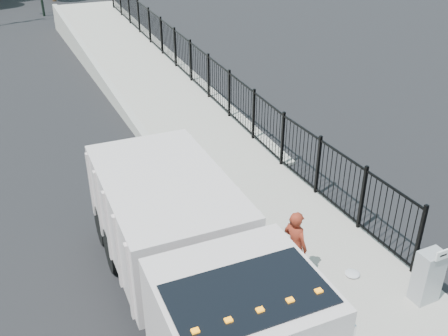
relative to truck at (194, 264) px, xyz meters
name	(u,v)px	position (x,y,z in m)	size (l,w,h in m)	color
ground	(239,267)	(1.63, 1.25, -1.57)	(120.00, 120.00, 0.00)	black
sidewalk	(356,294)	(3.55, -0.75, -1.51)	(3.55, 12.00, 0.12)	#9E998E
curb	(282,320)	(1.63, -0.75, -1.49)	(0.30, 12.00, 0.16)	#ADAAA3
ramp	(137,73)	(3.75, 17.25, -1.57)	(3.95, 24.00, 1.70)	#9E998E
iron_fence	(191,74)	(5.18, 13.25, -0.67)	(0.10, 28.00, 1.80)	black
truck	(194,264)	(0.00, 0.00, 0.00)	(2.87, 8.23, 2.80)	black
worker	(295,246)	(2.53, 0.30, -0.57)	(0.65, 0.42, 1.77)	maroon
utility_cabinet	(428,276)	(4.73, -1.54, -0.83)	(0.55, 0.40, 1.25)	gray
arrow_sign	(443,255)	(4.73, -1.76, -0.09)	(0.35, 0.04, 0.22)	white
debris	(352,274)	(3.82, -0.26, -1.41)	(0.36, 0.36, 0.09)	silver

